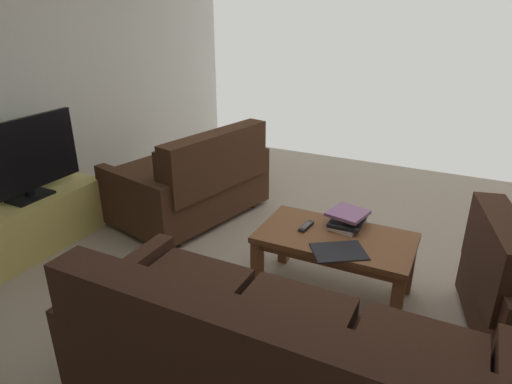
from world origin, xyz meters
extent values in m
cube|color=tan|center=(0.00, 0.00, 0.00)|extent=(5.29, 5.68, 0.01)
cube|color=silver|center=(2.65, 0.00, 1.39)|extent=(0.12, 5.68, 2.79)
cylinder|color=black|center=(0.67, 0.80, 0.03)|extent=(0.05, 0.05, 0.06)
cube|color=#382116|center=(-0.10, 1.16, 0.26)|extent=(1.71, 0.83, 0.39)
cube|color=#382116|center=(-0.67, 1.14, 0.50)|extent=(0.53, 0.72, 0.10)
cube|color=#382116|center=(-0.10, 1.14, 0.50)|extent=(0.53, 0.72, 0.10)
cube|color=#382116|center=(0.47, 1.13, 0.50)|extent=(0.53, 0.72, 0.10)
cube|color=#382116|center=(-0.10, 1.50, 0.64)|extent=(1.70, 0.19, 0.48)
cube|color=#382116|center=(-0.10, 1.39, 0.64)|extent=(0.51, 0.12, 0.35)
cube|color=#382116|center=(0.47, 1.39, 0.64)|extent=(0.51, 0.12, 0.35)
cube|color=#382116|center=(0.80, 1.15, 0.33)|extent=(0.11, 0.81, 0.55)
cylinder|color=black|center=(1.82, -1.14, 0.03)|extent=(0.06, 0.06, 0.06)
cylinder|color=black|center=(2.03, -0.19, 0.03)|extent=(0.06, 0.06, 0.06)
cylinder|color=black|center=(1.08, -0.97, 0.03)|extent=(0.06, 0.06, 0.06)
cylinder|color=black|center=(1.30, -0.02, 0.03)|extent=(0.06, 0.06, 0.06)
cube|color=#422819|center=(1.56, -0.58, 0.24)|extent=(1.10, 1.30, 0.37)
cube|color=#422819|center=(1.51, -0.86, 0.48)|extent=(0.87, 0.69, 0.10)
cube|color=#422819|center=(1.64, -0.31, 0.48)|extent=(0.87, 0.69, 0.10)
cube|color=#422819|center=(1.19, -0.49, 0.62)|extent=(0.43, 1.15, 0.49)
cube|color=#422819|center=(1.24, -0.80, 0.62)|extent=(0.23, 0.52, 0.35)
cube|color=#422819|center=(1.36, -0.24, 0.62)|extent=(0.23, 0.52, 0.35)
cube|color=#422819|center=(1.42, -1.18, 0.31)|extent=(0.87, 0.29, 0.53)
cube|color=#422819|center=(1.70, 0.02, 0.31)|extent=(0.87, 0.29, 0.53)
cube|color=brown|center=(-0.03, 0.04, 0.43)|extent=(1.01, 0.56, 0.04)
cube|color=brown|center=(-0.03, 0.04, 0.39)|extent=(0.93, 0.50, 0.05)
cube|color=brown|center=(-0.49, -0.20, 0.21)|extent=(0.07, 0.07, 0.41)
cube|color=brown|center=(0.43, -0.20, 0.21)|extent=(0.07, 0.07, 0.41)
cube|color=brown|center=(-0.49, 0.27, 0.21)|extent=(0.07, 0.07, 0.41)
cube|color=brown|center=(0.43, 0.27, 0.21)|extent=(0.07, 0.07, 0.41)
cube|color=#D8C666|center=(2.30, 0.49, 0.23)|extent=(0.39, 1.15, 0.45)
cube|color=black|center=(2.41, 0.49, 0.23)|extent=(0.03, 0.98, 0.27)
cube|color=black|center=(2.32, 0.47, 0.23)|extent=(0.20, 0.24, 0.06)
cube|color=black|center=(2.30, 0.49, 0.46)|extent=(0.20, 0.32, 0.02)
cube|color=black|center=(2.30, 0.49, 0.50)|extent=(0.04, 0.06, 0.06)
cube|color=black|center=(2.30, 0.49, 0.79)|extent=(0.05, 0.97, 0.56)
cube|color=#194C23|center=(2.32, 0.49, 0.79)|extent=(0.02, 0.94, 0.53)
cylinder|color=black|center=(-1.03, 0.39, 0.03)|extent=(0.06, 0.06, 0.06)
cylinder|color=black|center=(-0.89, -0.20, 0.03)|extent=(0.06, 0.06, 0.06)
cube|color=#382116|center=(-0.96, 0.09, 0.58)|extent=(0.34, 0.79, 0.43)
cube|color=silver|center=(-0.06, -0.13, 0.47)|extent=(0.21, 0.30, 0.03)
cube|color=black|center=(-0.06, -0.13, 0.49)|extent=(0.21, 0.28, 0.02)
cube|color=black|center=(-0.05, -0.14, 0.52)|extent=(0.22, 0.26, 0.03)
cube|color=#996699|center=(-0.06, -0.13, 0.55)|extent=(0.28, 0.28, 0.02)
cube|color=black|center=(0.18, 0.02, 0.46)|extent=(0.06, 0.16, 0.02)
cube|color=#59595B|center=(0.18, 0.02, 0.47)|extent=(0.04, 0.11, 0.00)
cube|color=black|center=(-0.11, 0.24, 0.46)|extent=(0.40, 0.37, 0.01)
camera|label=1|loc=(-0.70, 2.59, 1.86)|focal=31.31mm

